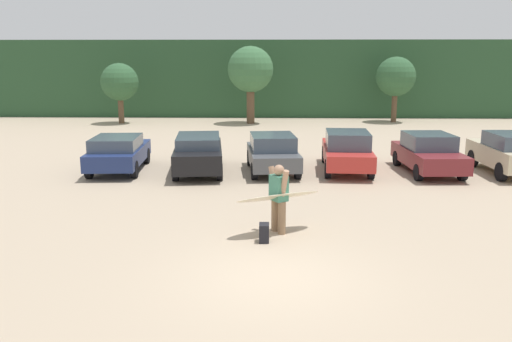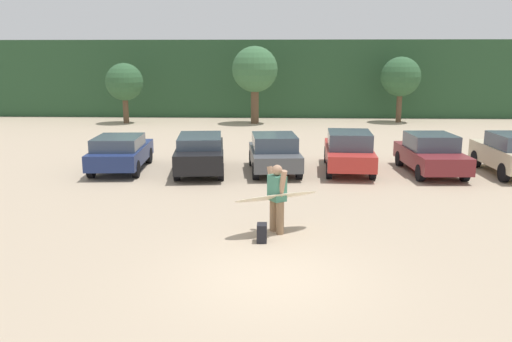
% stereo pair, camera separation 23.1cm
% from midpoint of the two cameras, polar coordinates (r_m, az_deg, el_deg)
% --- Properties ---
extents(ground_plane, '(120.00, 120.00, 0.00)m').
position_cam_midpoint_polar(ground_plane, '(11.08, 1.45, -11.32)').
color(ground_plane, tan).
extents(hillside_ridge, '(108.00, 12.00, 5.70)m').
position_cam_midpoint_polar(hillside_ridge, '(45.79, 1.57, 10.09)').
color(hillside_ridge, '#284C2D').
rests_on(hillside_ridge, ground_plane).
extents(tree_far_right, '(2.52, 2.52, 4.06)m').
position_cam_midpoint_polar(tree_far_right, '(37.52, -14.58, 9.17)').
color(tree_far_right, brown).
rests_on(tree_far_right, ground_plane).
extents(tree_ridge_back, '(3.07, 3.07, 5.18)m').
position_cam_midpoint_polar(tree_ridge_back, '(36.27, -0.78, 10.76)').
color(tree_ridge_back, brown).
rests_on(tree_ridge_back, ground_plane).
extents(tree_center_left, '(2.70, 2.70, 4.48)m').
position_cam_midpoint_polar(tree_center_left, '(38.28, 14.58, 9.72)').
color(tree_center_left, brown).
rests_on(tree_center_left, ground_plane).
extents(parked_car_navy, '(2.14, 4.40, 1.41)m').
position_cam_midpoint_polar(parked_car_navy, '(21.66, -14.82, 1.97)').
color(parked_car_navy, navy).
rests_on(parked_car_navy, ground_plane).
extents(parked_car_black, '(2.25, 4.68, 1.44)m').
position_cam_midpoint_polar(parked_car_black, '(20.88, -6.50, 2.00)').
color(parked_car_black, black).
rests_on(parked_car_black, ground_plane).
extents(parked_car_dark_gray, '(2.17, 4.07, 1.48)m').
position_cam_midpoint_polar(parked_car_dark_gray, '(20.77, 1.48, 2.01)').
color(parked_car_dark_gray, '#4C4F54').
rests_on(parked_car_dark_gray, ground_plane).
extents(parked_car_red, '(2.04, 4.72, 1.59)m').
position_cam_midpoint_polar(parked_car_red, '(21.29, 9.40, 2.21)').
color(parked_car_red, '#B72D28').
rests_on(parked_car_red, ground_plane).
extents(parked_car_maroon, '(1.98, 4.33, 1.53)m').
position_cam_midpoint_polar(parked_car_maroon, '(21.68, 17.69, 1.86)').
color(parked_car_maroon, maroon).
rests_on(parked_car_maroon, ground_plane).
extents(parked_car_champagne, '(1.81, 4.07, 1.61)m').
position_cam_midpoint_polar(parked_car_champagne, '(22.53, 25.19, 1.82)').
color(parked_car_champagne, beige).
rests_on(parked_car_champagne, ground_plane).
extents(person_adult, '(0.57, 0.76, 1.77)m').
position_cam_midpoint_polar(person_adult, '(13.49, 1.95, -2.54)').
color(person_adult, '#8C6B4C').
rests_on(person_adult, ground_plane).
extents(surfboard_cream, '(2.35, 1.60, 0.34)m').
position_cam_midpoint_polar(surfboard_cream, '(13.50, 1.94, -2.77)').
color(surfboard_cream, beige).
extents(backpack_dropped, '(0.24, 0.34, 0.45)m').
position_cam_midpoint_polar(backpack_dropped, '(13.02, 0.36, -6.64)').
color(backpack_dropped, black).
rests_on(backpack_dropped, ground_plane).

